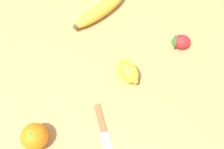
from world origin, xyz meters
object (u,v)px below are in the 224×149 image
lemon (128,71)px  paring_knife (104,134)px  banana (100,11)px  strawberry (180,42)px  orange (35,137)px

lemon → paring_knife: 0.18m
paring_knife → lemon: bearing=-125.7°
banana → strawberry: (-0.03, 0.27, -0.00)m
strawberry → lemon: lemon is taller
strawberry → lemon: (0.17, -0.08, 0.01)m
strawberry → paring_knife: strawberry is taller
banana → lemon: lemon is taller
banana → orange: bearing=-150.9°
banana → orange: 0.43m
orange → lemon: 0.30m
paring_knife → banana: bearing=-102.2°
orange → lemon: orange is taller
banana → orange: orange is taller
banana → paring_knife: 0.38m
strawberry → paring_knife: size_ratio=0.49×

